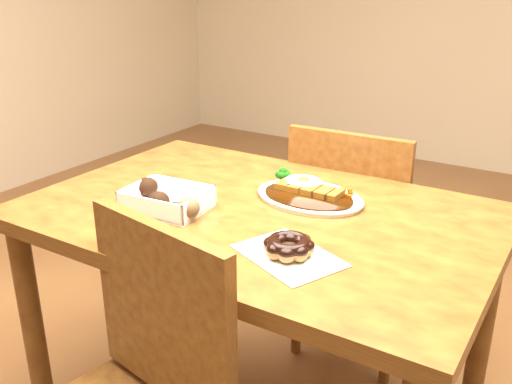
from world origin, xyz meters
The scene contains 5 objects.
table centered at (0.00, 0.00, 0.65)m, with size 1.20×0.80×0.75m.
chair_far centered at (0.07, 0.53, 0.48)m, with size 0.43×0.43×0.87m.
katsu_curry_plate centered at (0.08, 0.13, 0.77)m, with size 0.32×0.24×0.06m.
donut_box centered at (-0.21, -0.13, 0.78)m, with size 0.24×0.18×0.06m.
pon_de_ring centered at (0.20, -0.19, 0.77)m, with size 0.27×0.24×0.04m.
Camera 1 is at (0.72, -1.16, 1.32)m, focal length 40.00 mm.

